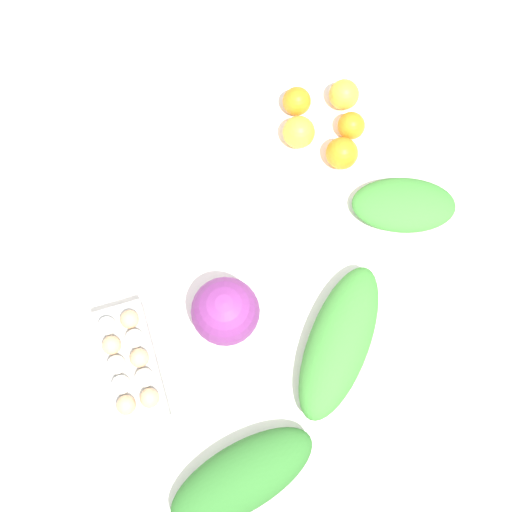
% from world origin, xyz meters
% --- Properties ---
extents(ground_plane, '(8.00, 8.00, 0.00)m').
position_xyz_m(ground_plane, '(0.00, 0.00, 0.00)').
color(ground_plane, '#B2A899').
extents(dining_table, '(1.31, 1.09, 0.70)m').
position_xyz_m(dining_table, '(0.00, 0.00, 0.62)').
color(dining_table, silver).
rests_on(dining_table, ground_plane).
extents(cabbage_purple, '(0.16, 0.16, 0.16)m').
position_xyz_m(cabbage_purple, '(-0.16, -0.05, 0.78)').
color(cabbage_purple, '#7A2D75').
rests_on(cabbage_purple, dining_table).
extents(egg_carton, '(0.24, 0.30, 0.09)m').
position_xyz_m(egg_carton, '(-0.39, 0.03, 0.75)').
color(egg_carton, '#A8A8A3').
rests_on(egg_carton, dining_table).
extents(greens_bunch_kale, '(0.41, 0.27, 0.09)m').
position_xyz_m(greens_bunch_kale, '(-0.03, -0.29, 0.75)').
color(greens_bunch_kale, '#3D8433').
rests_on(greens_bunch_kale, dining_table).
extents(greens_bunch_chard, '(0.38, 0.24, 0.09)m').
position_xyz_m(greens_bunch_chard, '(-0.40, -0.33, 0.75)').
color(greens_bunch_chard, '#2D6B28').
rests_on(greens_bunch_chard, dining_table).
extents(greens_bunch_beet_tops, '(0.28, 0.29, 0.06)m').
position_xyz_m(greens_bunch_beet_tops, '(0.34, -0.18, 0.73)').
color(greens_bunch_beet_tops, '#3D8433').
rests_on(greens_bunch_beet_tops, dining_table).
extents(orange_0, '(0.07, 0.07, 0.07)m').
position_xyz_m(orange_0, '(0.42, 0.05, 0.74)').
color(orange_0, orange).
rests_on(orange_0, dining_table).
extents(orange_1, '(0.07, 0.07, 0.07)m').
position_xyz_m(orange_1, '(0.38, 0.20, 0.74)').
color(orange_1, orange).
rests_on(orange_1, dining_table).
extents(orange_2, '(0.08, 0.08, 0.08)m').
position_xyz_m(orange_2, '(0.47, 0.12, 0.74)').
color(orange_2, '#F9A833').
rests_on(orange_2, dining_table).
extents(orange_3, '(0.08, 0.08, 0.08)m').
position_xyz_m(orange_3, '(0.31, 0.14, 0.74)').
color(orange_3, '#F9A833').
rests_on(orange_3, dining_table).
extents(orange_4, '(0.08, 0.08, 0.08)m').
position_xyz_m(orange_4, '(0.34, 0.02, 0.74)').
color(orange_4, orange).
rests_on(orange_4, dining_table).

